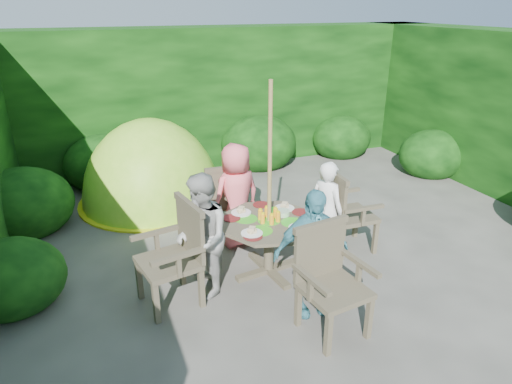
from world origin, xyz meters
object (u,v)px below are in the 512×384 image
object	(u,v)px
patio_table	(269,229)
parasol_pole	(270,184)
garden_chair_left	(176,253)
dome_tent	(154,200)
garden_chair_back	(225,198)
garden_chair_front	(329,278)
child_back	(236,195)
child_front	(311,253)
garden_chair_right	(345,210)
child_right	(327,210)
child_left	(202,237)

from	to	relation	value
patio_table	parasol_pole	distance (m)	0.54
garden_chair_left	dome_tent	xyz separation A→B (m)	(0.19, 2.71, -0.55)
garden_chair_back	garden_chair_front	world-z (taller)	garden_chair_front
child_back	child_front	size ratio (longest dim) A/B	1.01
patio_table	garden_chair_left	xyz separation A→B (m)	(-1.08, -0.14, -0.00)
parasol_pole	child_front	distance (m)	0.91
garden_chair_right	garden_chair_front	world-z (taller)	garden_chair_front
child_right	garden_chair_front	bearing A→B (deg)	129.33
dome_tent	garden_chair_left	bearing A→B (deg)	-97.56
parasol_pole	dome_tent	xyz separation A→B (m)	(-0.89, 2.56, -1.10)
child_left	garden_chair_front	bearing A→B (deg)	48.47
patio_table	child_left	xyz separation A→B (m)	(-0.80, -0.11, 0.11)
garden_chair_left	child_front	world-z (taller)	child_front
garden_chair_left	child_left	xyz separation A→B (m)	(0.29, 0.03, 0.12)
garden_chair_right	child_left	distance (m)	1.90
garden_chair_back	garden_chair_front	size ratio (longest dim) A/B	0.97
garden_chair_right	child_front	world-z (taller)	child_front
child_right	child_back	size ratio (longest dim) A/B	0.91
parasol_pole	dome_tent	distance (m)	2.93
patio_table	child_back	bearing A→B (deg)	98.13
child_right	dome_tent	distance (m)	3.04
garden_chair_front	dome_tent	xyz separation A→B (m)	(-1.04, 3.64, -0.54)
parasol_pole	garden_chair_front	size ratio (longest dim) A/B	2.18
child_left	child_front	distance (m)	1.13
patio_table	garden_chair_left	distance (m)	1.09
child_left	patio_table	bearing A→B (deg)	102.27
child_front	dome_tent	bearing A→B (deg)	111.20
parasol_pole	patio_table	bearing A→B (deg)	20.65
patio_table	dome_tent	bearing A→B (deg)	109.24
garden_chair_left	child_back	xyz separation A→B (m)	(0.97, 0.94, 0.11)
child_left	child_back	distance (m)	1.13
garden_chair_back	dome_tent	xyz separation A→B (m)	(-0.72, 1.48, -0.52)
garden_chair_left	child_left	size ratio (longest dim) A/B	0.78
child_left	dome_tent	bearing A→B (deg)	-173.54
garden_chair_right	child_back	xyz separation A→B (m)	(-1.19, 0.63, 0.13)
child_left	dome_tent	xyz separation A→B (m)	(-0.10, 2.67, -0.67)
garden_chair_left	child_right	size ratio (longest dim) A/B	0.85
child_left	parasol_pole	bearing A→B (deg)	102.21
child_right	child_left	size ratio (longest dim) A/B	0.91
patio_table	garden_chair_right	world-z (taller)	garden_chair_right
garden_chair_back	child_front	world-z (taller)	child_front
parasol_pole	child_front	size ratio (longest dim) A/B	1.67
child_right	child_front	size ratio (longest dim) A/B	0.92
child_right	garden_chair_right	bearing A→B (deg)	-101.33
child_left	child_front	size ratio (longest dim) A/B	1.02
child_left	child_front	xyz separation A→B (m)	(0.90, -0.68, -0.01)
garden_chair_front	child_front	bearing A→B (deg)	89.93
garden_chair_right	garden_chair_back	bearing A→B (deg)	55.99
patio_table	garden_chair_back	distance (m)	1.10
garden_chair_right	garden_chair_front	distance (m)	1.55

